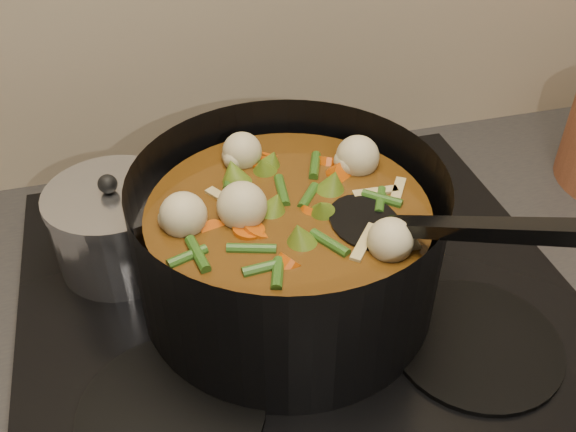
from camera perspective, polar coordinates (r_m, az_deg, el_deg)
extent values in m
cube|color=black|center=(0.78, 0.70, -8.74)|extent=(2.64, 0.64, 0.05)
cube|color=black|center=(0.75, 0.72, -6.94)|extent=(0.62, 0.54, 0.02)
cylinder|color=black|center=(0.65, -10.32, -16.68)|extent=(0.18, 0.18, 0.01)
cylinder|color=black|center=(0.72, 16.34, -10.73)|extent=(0.18, 0.18, 0.01)
cylinder|color=black|center=(0.83, -12.53, -1.99)|extent=(0.18, 0.18, 0.01)
cylinder|color=black|center=(0.88, 8.49, 1.54)|extent=(0.18, 0.18, 0.01)
cylinder|color=black|center=(0.68, 0.00, -2.16)|extent=(0.40, 0.40, 0.16)
cylinder|color=black|center=(0.74, 0.00, -6.61)|extent=(0.32, 0.32, 0.01)
cylinder|color=#54320E|center=(0.69, 0.00, -3.00)|extent=(0.30, 0.30, 0.11)
cylinder|color=#C64A09|center=(0.67, 3.58, 0.99)|extent=(0.03, 0.03, 0.03)
cylinder|color=#C64A09|center=(0.72, 2.49, 3.90)|extent=(0.04, 0.04, 0.03)
cylinder|color=#C64A09|center=(0.74, -4.01, 5.13)|extent=(0.05, 0.04, 0.03)
cylinder|color=#C64A09|center=(0.67, -5.06, 1.01)|extent=(0.04, 0.04, 0.03)
cylinder|color=#C64A09|center=(0.62, -6.75, -3.11)|extent=(0.04, 0.04, 0.03)
cylinder|color=#C64A09|center=(0.63, 0.08, -2.08)|extent=(0.05, 0.05, 0.03)
cylinder|color=#C64A09|center=(0.63, 5.62, -2.30)|extent=(0.04, 0.04, 0.03)
cylinder|color=#C64A09|center=(0.69, 9.06, 1.73)|extent=(0.04, 0.04, 0.03)
cylinder|color=#C64A09|center=(0.70, 2.10, 3.15)|extent=(0.04, 0.05, 0.03)
cylinder|color=#C64A09|center=(0.73, -3.26, 4.53)|extent=(0.04, 0.04, 0.03)
cylinder|color=#C64A09|center=(0.67, -3.63, 0.90)|extent=(0.03, 0.03, 0.03)
cylinder|color=#C64A09|center=(0.63, -5.58, -2.35)|extent=(0.04, 0.04, 0.03)
sphere|color=beige|center=(0.67, 5.65, 2.31)|extent=(0.05, 0.05, 0.05)
sphere|color=beige|center=(0.70, -1.75, 4.58)|extent=(0.05, 0.05, 0.05)
sphere|color=beige|center=(0.63, -5.74, 0.01)|extent=(0.05, 0.05, 0.05)
sphere|color=beige|center=(0.60, 2.71, -2.18)|extent=(0.05, 0.05, 0.05)
sphere|color=beige|center=(0.68, 5.09, 3.02)|extent=(0.05, 0.05, 0.05)
cone|color=#546D1B|center=(0.60, -5.36, -3.35)|extent=(0.04, 0.04, 0.04)
cone|color=#546D1B|center=(0.60, 5.20, -3.43)|extent=(0.04, 0.04, 0.04)
cone|color=#546D1B|center=(0.68, 7.43, 2.49)|extent=(0.04, 0.04, 0.04)
cone|color=#546D1B|center=(0.73, -0.12, 5.47)|extent=(0.04, 0.04, 0.04)
cone|color=#546D1B|center=(0.68, -7.53, 2.34)|extent=(0.04, 0.04, 0.04)
cone|color=#546D1B|center=(0.60, -4.98, -3.54)|extent=(0.04, 0.04, 0.04)
cone|color=#546D1B|center=(0.60, 5.57, -3.23)|extent=(0.04, 0.04, 0.04)
cylinder|color=#335C1B|center=(0.69, 1.65, 3.14)|extent=(0.01, 0.04, 0.01)
cylinder|color=#335C1B|center=(0.74, -4.03, 5.55)|extent=(0.04, 0.04, 0.01)
cylinder|color=#335C1B|center=(0.68, -7.58, 1.74)|extent=(0.04, 0.02, 0.01)
cylinder|color=#335C1B|center=(0.62, -4.96, -1.72)|extent=(0.03, 0.04, 0.01)
cylinder|color=#335C1B|center=(0.62, 0.09, -2.00)|extent=(0.03, 0.04, 0.01)
cylinder|color=#335C1B|center=(0.61, 8.34, -3.12)|extent=(0.04, 0.02, 0.01)
cylinder|color=#335C1B|center=(0.68, 7.49, 1.93)|extent=(0.04, 0.04, 0.01)
cylinder|color=#335C1B|center=(0.71, 2.43, 3.99)|extent=(0.01, 0.04, 0.01)
cylinder|color=#335C1B|center=(0.69, -1.80, 3.10)|extent=(0.04, 0.03, 0.01)
cylinder|color=#335C1B|center=(0.68, -9.15, 2.09)|extent=(0.04, 0.02, 0.01)
cylinder|color=#335C1B|center=(0.62, -6.65, -2.40)|extent=(0.03, 0.04, 0.01)
cylinder|color=#335C1B|center=(0.60, -0.05, -3.28)|extent=(0.03, 0.04, 0.01)
cube|color=tan|center=(0.64, -6.75, -0.85)|extent=(0.05, 0.01, 0.00)
cube|color=tan|center=(0.60, 3.22, -3.50)|extent=(0.02, 0.05, 0.00)
cube|color=tan|center=(0.69, 5.93, 2.72)|extent=(0.05, 0.03, 0.00)
cube|color=tan|center=(0.71, -3.36, 4.20)|extent=(0.04, 0.04, 0.00)
cube|color=tan|center=(0.62, -6.12, -1.78)|extent=(0.03, 0.05, 0.00)
ellipsoid|color=black|center=(0.64, 6.84, -0.66)|extent=(0.07, 0.09, 0.01)
cube|color=black|center=(0.57, 16.21, -1.10)|extent=(0.11, 0.18, 0.12)
cylinder|color=silver|center=(0.78, -14.90, -1.26)|extent=(0.15, 0.15, 0.09)
cylinder|color=silver|center=(0.75, -15.53, 1.74)|extent=(0.15, 0.15, 0.01)
sphere|color=black|center=(0.74, -15.75, 2.76)|extent=(0.02, 0.02, 0.02)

